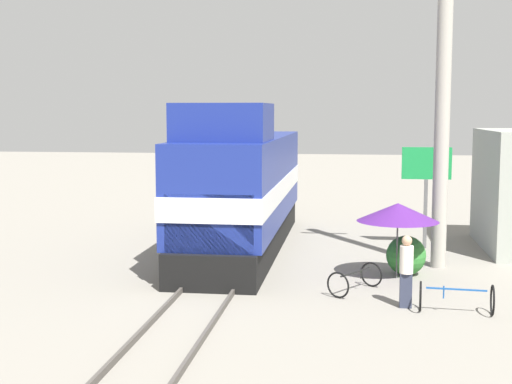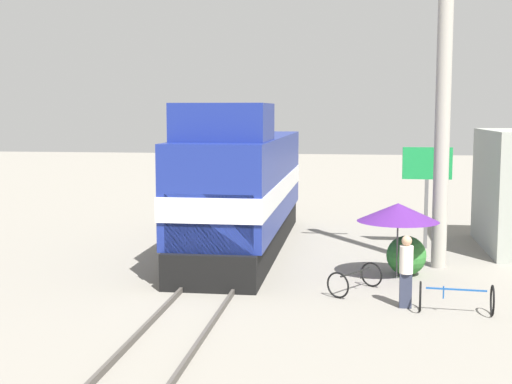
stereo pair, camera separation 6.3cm
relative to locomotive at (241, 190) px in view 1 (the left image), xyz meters
The scene contains 11 objects.
ground_plane 3.91m from the locomotive, 90.00° to the right, with size 120.00×120.00×0.00m, color gray.
rail_near 3.93m from the locomotive, 102.46° to the right, with size 0.08×32.50×0.15m, color #4C4742.
rail_far 3.93m from the locomotive, 77.54° to the right, with size 0.08×32.50×0.15m, color #4C4742.
locomotive is the anchor object (origin of this frame).
utility_pole 7.62m from the locomotive, 15.04° to the right, with size 1.80×0.47×11.07m.
vendor_umbrella 6.26m from the locomotive, 34.01° to the right, with size 2.40×2.40×2.24m.
billboard_sign 6.64m from the locomotive, 12.12° to the left, with size 1.74×0.12×3.64m.
shrub_cluster 6.46m from the locomotive, 28.75° to the right, with size 1.19×1.19×1.19m, color #2D722D.
person_bystander 8.56m from the locomotive, 51.95° to the right, with size 0.34×0.34×1.84m.
bicycle 9.67m from the locomotive, 47.60° to the right, with size 1.81×0.90×0.75m.
bicycle_spare 6.88m from the locomotive, 53.21° to the right, with size 1.52×1.80×0.71m.
Camera 1 is at (3.86, -21.27, 4.93)m, focal length 50.00 mm.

